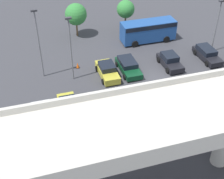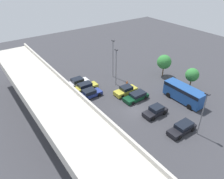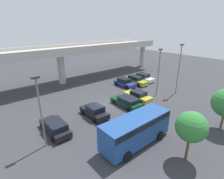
{
  "view_description": "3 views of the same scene",
  "coord_description": "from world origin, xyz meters",
  "px_view_note": "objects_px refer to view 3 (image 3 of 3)",
  "views": [
    {
      "loc": [
        14.07,
        28.21,
        21.04
      ],
      "look_at": [
        6.09,
        2.1,
        0.99
      ],
      "focal_mm": 50.0,
      "sensor_mm": 36.0,
      "label": 1
    },
    {
      "loc": [
        -22.65,
        21.29,
        22.68
      ],
      "look_at": [
        5.19,
        1.41,
        2.25
      ],
      "focal_mm": 35.0,
      "sensor_mm": 36.0,
      "label": 2
    },
    {
      "loc": [
        -14.03,
        -18.95,
        11.43
      ],
      "look_at": [
        3.57,
        2.09,
        1.08
      ],
      "focal_mm": 28.0,
      "sensor_mm": 36.0,
      "label": 3
    }
  ],
  "objects_px": {
    "parked_car_0": "(55,127)",
    "lamp_post_mid_lot": "(159,69)",
    "lamp_post_by_overpass": "(40,107)",
    "traffic_cone": "(164,99)",
    "parked_car_1": "(95,111)",
    "parked_car_2": "(127,102)",
    "parked_car_5": "(136,80)",
    "lamp_post_near_aisle": "(179,66)",
    "parked_car_6": "(143,78)",
    "parked_car_3": "(138,96)",
    "tree_front_left": "(191,127)",
    "shuttle_bus": "(136,128)",
    "parked_car_4": "(125,82)"
  },
  "relations": [
    {
      "from": "parked_car_6",
      "to": "traffic_cone",
      "type": "height_order",
      "value": "parked_car_6"
    },
    {
      "from": "parked_car_0",
      "to": "parked_car_2",
      "type": "distance_m",
      "value": 10.84
    },
    {
      "from": "parked_car_0",
      "to": "lamp_post_near_aisle",
      "type": "height_order",
      "value": "lamp_post_near_aisle"
    },
    {
      "from": "traffic_cone",
      "to": "shuttle_bus",
      "type": "bearing_deg",
      "value": -159.23
    },
    {
      "from": "parked_car_5",
      "to": "lamp_post_mid_lot",
      "type": "height_order",
      "value": "lamp_post_mid_lot"
    },
    {
      "from": "lamp_post_mid_lot",
      "to": "traffic_cone",
      "type": "height_order",
      "value": "lamp_post_mid_lot"
    },
    {
      "from": "parked_car_4",
      "to": "tree_front_left",
      "type": "xyz_separation_m",
      "value": [
        -9.37,
        -17.74,
        2.57
      ]
    },
    {
      "from": "lamp_post_near_aisle",
      "to": "traffic_cone",
      "type": "distance_m",
      "value": 6.32
    },
    {
      "from": "lamp_post_near_aisle",
      "to": "lamp_post_mid_lot",
      "type": "height_order",
      "value": "lamp_post_near_aisle"
    },
    {
      "from": "shuttle_bus",
      "to": "parked_car_1",
      "type": "bearing_deg",
      "value": -89.51
    },
    {
      "from": "shuttle_bus",
      "to": "tree_front_left",
      "type": "height_order",
      "value": "tree_front_left"
    },
    {
      "from": "parked_car_6",
      "to": "lamp_post_by_overpass",
      "type": "relative_size",
      "value": 0.64
    },
    {
      "from": "parked_car_2",
      "to": "lamp_post_mid_lot",
      "type": "relative_size",
      "value": 0.63
    },
    {
      "from": "tree_front_left",
      "to": "traffic_cone",
      "type": "height_order",
      "value": "tree_front_left"
    },
    {
      "from": "parked_car_3",
      "to": "lamp_post_near_aisle",
      "type": "relative_size",
      "value": 0.56
    },
    {
      "from": "parked_car_6",
      "to": "tree_front_left",
      "type": "height_order",
      "value": "tree_front_left"
    },
    {
      "from": "parked_car_3",
      "to": "tree_front_left",
      "type": "height_order",
      "value": "tree_front_left"
    },
    {
      "from": "parked_car_0",
      "to": "tree_front_left",
      "type": "relative_size",
      "value": 1.05
    },
    {
      "from": "parked_car_0",
      "to": "parked_car_4",
      "type": "relative_size",
      "value": 1.07
    },
    {
      "from": "parked_car_2",
      "to": "parked_car_6",
      "type": "height_order",
      "value": "parked_car_6"
    },
    {
      "from": "lamp_post_near_aisle",
      "to": "tree_front_left",
      "type": "bearing_deg",
      "value": -145.67
    },
    {
      "from": "parked_car_6",
      "to": "lamp_post_near_aisle",
      "type": "relative_size",
      "value": 0.55
    },
    {
      "from": "parked_car_6",
      "to": "shuttle_bus",
      "type": "relative_size",
      "value": 0.6
    },
    {
      "from": "lamp_post_by_overpass",
      "to": "lamp_post_near_aisle",
      "type": "bearing_deg",
      "value": -1.53
    },
    {
      "from": "parked_car_1",
      "to": "parked_car_4",
      "type": "distance_m",
      "value": 12.85
    },
    {
      "from": "parked_car_1",
      "to": "lamp_post_by_overpass",
      "type": "xyz_separation_m",
      "value": [
        -7.1,
        -1.76,
        3.54
      ]
    },
    {
      "from": "parked_car_0",
      "to": "parked_car_6",
      "type": "bearing_deg",
      "value": -74.39
    },
    {
      "from": "parked_car_0",
      "to": "shuttle_bus",
      "type": "relative_size",
      "value": 0.63
    },
    {
      "from": "shuttle_bus",
      "to": "parked_car_3",
      "type": "bearing_deg",
      "value": -138.92
    },
    {
      "from": "parked_car_2",
      "to": "tree_front_left",
      "type": "distance_m",
      "value": 11.98
    },
    {
      "from": "parked_car_1",
      "to": "parked_car_2",
      "type": "distance_m",
      "value": 5.42
    },
    {
      "from": "parked_car_1",
      "to": "traffic_cone",
      "type": "height_order",
      "value": "parked_car_1"
    },
    {
      "from": "parked_car_5",
      "to": "lamp_post_mid_lot",
      "type": "bearing_deg",
      "value": -14.6
    },
    {
      "from": "parked_car_5",
      "to": "parked_car_4",
      "type": "bearing_deg",
      "value": -102.05
    },
    {
      "from": "shuttle_bus",
      "to": "lamp_post_near_aisle",
      "type": "bearing_deg",
      "value": -162.61
    },
    {
      "from": "parked_car_2",
      "to": "parked_car_3",
      "type": "xyz_separation_m",
      "value": [
        2.77,
        0.34,
        0.05
      ]
    },
    {
      "from": "parked_car_0",
      "to": "tree_front_left",
      "type": "distance_m",
      "value": 13.84
    },
    {
      "from": "parked_car_0",
      "to": "parked_car_1",
      "type": "xyz_separation_m",
      "value": [
        5.44,
        0.23,
        0.02
      ]
    },
    {
      "from": "parked_car_2",
      "to": "lamp_post_mid_lot",
      "type": "distance_m",
      "value": 7.87
    },
    {
      "from": "parked_car_5",
      "to": "lamp_post_near_aisle",
      "type": "xyz_separation_m",
      "value": [
        1.68,
        -7.91,
        4.13
      ]
    },
    {
      "from": "parked_car_1",
      "to": "parked_car_3",
      "type": "relative_size",
      "value": 0.92
    },
    {
      "from": "parked_car_5",
      "to": "shuttle_bus",
      "type": "xyz_separation_m",
      "value": [
        -13.81,
        -12.76,
        0.99
      ]
    },
    {
      "from": "lamp_post_mid_lot",
      "to": "traffic_cone",
      "type": "distance_m",
      "value": 4.91
    },
    {
      "from": "parked_car_0",
      "to": "lamp_post_mid_lot",
      "type": "distance_m",
      "value": 18.09
    },
    {
      "from": "lamp_post_near_aisle",
      "to": "tree_front_left",
      "type": "xyz_separation_m",
      "value": [
        -13.6,
        -9.29,
        -1.6
      ]
    },
    {
      "from": "parked_car_3",
      "to": "lamp_post_near_aisle",
      "type": "height_order",
      "value": "lamp_post_near_aisle"
    },
    {
      "from": "parked_car_2",
      "to": "parked_car_4",
      "type": "relative_size",
      "value": 1.08
    },
    {
      "from": "lamp_post_by_overpass",
      "to": "traffic_cone",
      "type": "xyz_separation_m",
      "value": [
        18.33,
        -1.22,
        -3.95
      ]
    },
    {
      "from": "parked_car_5",
      "to": "lamp_post_near_aisle",
      "type": "distance_m",
      "value": 9.08
    },
    {
      "from": "lamp_post_by_overpass",
      "to": "traffic_cone",
      "type": "distance_m",
      "value": 18.79
    }
  ]
}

